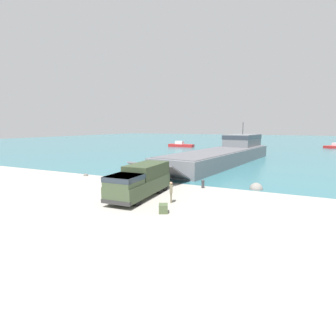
# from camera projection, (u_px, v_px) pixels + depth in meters

# --- Properties ---
(ground_plane) EXTENTS (240.00, 240.00, 0.00)m
(ground_plane) POSITION_uv_depth(u_px,v_px,m) (130.00, 193.00, 24.72)
(ground_plane) COLOR #9E998E
(water_surface) EXTENTS (240.00, 180.00, 0.01)m
(water_surface) POSITION_uv_depth(u_px,v_px,m) (256.00, 141.00, 110.34)
(water_surface) COLOR #336B75
(water_surface) RESTS_ON ground_plane
(landing_craft) EXTENTS (12.17, 36.13, 7.03)m
(landing_craft) POSITION_uv_depth(u_px,v_px,m) (226.00, 153.00, 46.02)
(landing_craft) COLOR slate
(landing_craft) RESTS_ON ground_plane
(military_truck) EXTENTS (2.84, 7.87, 2.82)m
(military_truck) POSITION_uv_depth(u_px,v_px,m) (140.00, 181.00, 23.15)
(military_truck) COLOR #3D4C33
(military_truck) RESTS_ON ground_plane
(soldier_on_ramp) EXTENTS (0.40, 0.50, 1.76)m
(soldier_on_ramp) POSITION_uv_depth(u_px,v_px,m) (171.00, 191.00, 21.40)
(soldier_on_ramp) COLOR #6B664C
(soldier_on_ramp) RESTS_ON ground_plane
(moored_boat_a) EXTENTS (7.81, 2.31, 1.79)m
(moored_boat_a) POSITION_uv_depth(u_px,v_px,m) (181.00, 145.00, 80.14)
(moored_boat_a) COLOR #B22323
(moored_boat_a) RESTS_ON ground_plane
(moored_boat_b) EXTENTS (6.55, 6.25, 1.48)m
(moored_boat_b) POSITION_uv_depth(u_px,v_px,m) (251.00, 148.00, 71.01)
(moored_boat_b) COLOR white
(moored_boat_b) RESTS_ON ground_plane
(moored_boat_c) EXTENTS (6.62, 6.59, 1.51)m
(moored_boat_c) POSITION_uv_depth(u_px,v_px,m) (336.00, 146.00, 75.98)
(moored_boat_c) COLOR #B22323
(moored_boat_c) RESTS_ON ground_plane
(mooring_bollard) EXTENTS (0.34, 0.34, 0.88)m
(mooring_bollard) POSITION_uv_depth(u_px,v_px,m) (203.00, 183.00, 26.65)
(mooring_bollard) COLOR #333338
(mooring_bollard) RESTS_ON ground_plane
(cargo_crate) EXTENTS (0.91, 0.97, 0.64)m
(cargo_crate) POSITION_uv_depth(u_px,v_px,m) (163.00, 208.00, 19.00)
(cargo_crate) COLOR #475638
(cargo_crate) RESTS_ON ground_plane
(shoreline_rock_a) EXTENTS (1.31, 1.31, 1.31)m
(shoreline_rock_a) POSITION_uv_depth(u_px,v_px,m) (256.00, 189.00, 26.18)
(shoreline_rock_a) COLOR gray
(shoreline_rock_a) RESTS_ON ground_plane
(shoreline_rock_b) EXTENTS (0.61, 0.61, 0.61)m
(shoreline_rock_b) POSITION_uv_depth(u_px,v_px,m) (86.00, 176.00, 33.27)
(shoreline_rock_b) COLOR #66605B
(shoreline_rock_b) RESTS_ON ground_plane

